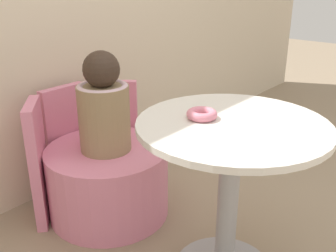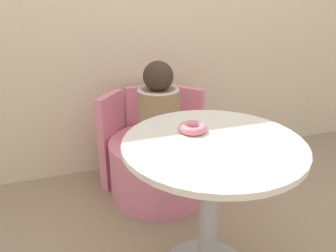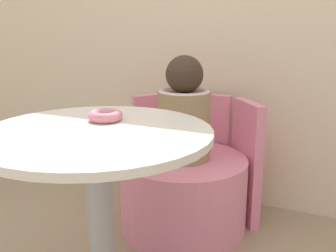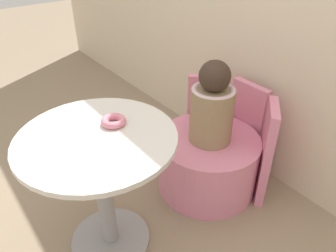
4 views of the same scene
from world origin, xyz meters
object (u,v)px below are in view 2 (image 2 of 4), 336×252
(tub_chair, at_px, (159,167))
(donut, at_px, (193,128))
(round_table, at_px, (211,183))
(child_figure, at_px, (159,107))

(tub_chair, distance_m, donut, 0.80)
(round_table, bearing_deg, child_figure, 90.46)
(child_figure, bearing_deg, donut, -93.32)
(round_table, relative_size, tub_chair, 1.15)
(tub_chair, relative_size, child_figure, 1.26)
(round_table, bearing_deg, tub_chair, 90.46)
(child_figure, relative_size, donut, 4.27)
(tub_chair, xyz_separation_m, donut, (-0.04, -0.61, 0.52))
(tub_chair, height_order, donut, donut)
(round_table, xyz_separation_m, child_figure, (-0.01, 0.72, 0.09))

